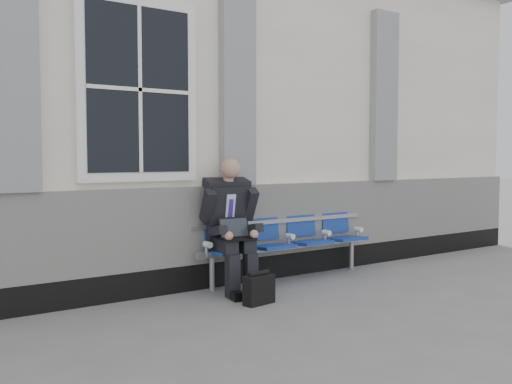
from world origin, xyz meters
TOP-DOWN VIEW (x-y plane):
  - ground at (0.00, 0.00)m, footprint 70.00×70.00m
  - station_building at (-0.02, 3.47)m, footprint 14.40×4.40m
  - bench at (2.26, 1.32)m, footprint 2.60×0.47m
  - businessman at (1.34, 1.18)m, footprint 0.67×0.89m
  - briefcase at (1.27, 0.51)m, footprint 0.36×0.19m

SIDE VIEW (x-z plane):
  - ground at x=0.00m, z-range 0.00..0.00m
  - briefcase at x=1.27m, z-range -0.01..0.34m
  - bench at x=2.26m, z-range 0.10..1.01m
  - businessman at x=1.34m, z-range 0.05..1.57m
  - station_building at x=-0.02m, z-range -0.02..4.47m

